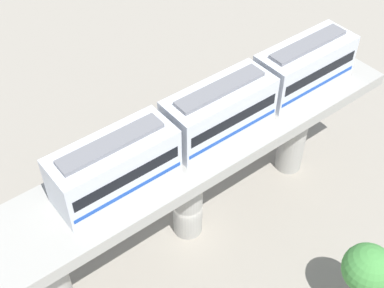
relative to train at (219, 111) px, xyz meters
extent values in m
plane|color=gray|center=(0.00, 2.31, -9.07)|extent=(120.00, 120.00, 0.00)
cylinder|color=#A8A59E|center=(0.00, -7.07, -5.70)|extent=(1.90, 1.90, 6.73)
cylinder|color=#A8A59E|center=(0.00, 2.31, -5.70)|extent=(1.90, 1.90, 6.73)
cylinder|color=#A8A59E|center=(0.00, 11.68, -5.70)|extent=(1.90, 1.90, 6.73)
cube|color=#A8A59E|center=(0.00, 2.31, -1.93)|extent=(5.20, 28.85, 0.80)
cube|color=silver|center=(0.00, -6.95, -0.03)|extent=(2.60, 6.60, 3.00)
cube|color=black|center=(0.00, -6.95, 0.22)|extent=(2.64, 6.07, 0.70)
cube|color=#1947B2|center=(0.00, -6.95, -0.78)|extent=(2.64, 6.34, 0.24)
cube|color=slate|center=(0.00, -6.95, 1.59)|extent=(1.10, 5.61, 0.24)
cube|color=silver|center=(0.00, 0.00, -0.03)|extent=(2.60, 6.60, 3.00)
cube|color=black|center=(0.00, 0.00, 0.22)|extent=(2.64, 6.07, 0.70)
cube|color=#1947B2|center=(0.00, 0.00, -0.78)|extent=(2.64, 6.34, 0.24)
cube|color=slate|center=(0.00, 0.00, 1.59)|extent=(1.10, 5.61, 0.24)
cube|color=silver|center=(0.00, 6.95, -0.03)|extent=(2.60, 6.60, 3.00)
cube|color=black|center=(0.00, 6.95, 0.22)|extent=(2.64, 6.07, 0.70)
cube|color=#1947B2|center=(0.00, 6.95, -0.78)|extent=(2.64, 6.34, 0.24)
cube|color=slate|center=(0.00, 6.95, 1.59)|extent=(1.10, 5.61, 0.24)
cube|color=red|center=(7.14, -4.48, -8.57)|extent=(2.26, 4.38, 1.00)
cube|color=black|center=(7.14, -4.33, -7.69)|extent=(1.89, 2.47, 0.76)
cube|color=#B2B5BA|center=(5.57, 11.20, -8.57)|extent=(2.56, 4.47, 1.00)
cube|color=black|center=(5.57, 11.35, -7.69)|extent=(2.05, 2.57, 0.76)
cube|color=white|center=(5.77, 2.76, -8.57)|extent=(1.88, 4.23, 1.00)
cube|color=black|center=(5.77, 2.91, -7.69)|extent=(1.68, 2.33, 0.76)
sphere|color=#479342|center=(-10.38, -1.97, -5.24)|extent=(2.83, 2.83, 2.83)
camera|label=1|loc=(-16.81, 15.12, 19.36)|focal=49.23mm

